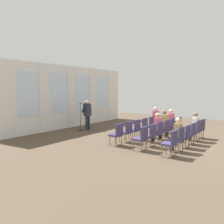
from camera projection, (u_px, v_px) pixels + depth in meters
ground_plane at (178, 145)px, 8.77m from camera, size 17.52×17.52×0.00m
rear_partition at (72, 97)px, 12.75m from camera, size 9.44×0.14×3.70m
speaker at (87, 113)px, 11.85m from camera, size 0.51×0.69×1.69m
mic_stand at (80, 124)px, 11.85m from camera, size 0.28×0.28×1.55m
chair_r0_c0 at (117, 133)px, 8.54m from camera, size 0.46×0.44×0.94m
chair_r0_c1 at (127, 130)px, 9.08m from camera, size 0.46×0.44×0.94m
chair_r0_c2 at (135, 128)px, 9.62m from camera, size 0.46×0.44×0.94m
chair_r0_c3 at (143, 126)px, 10.16m from camera, size 0.46×0.44×0.94m
chair_r0_c4 at (150, 124)px, 10.70m from camera, size 0.46×0.44×0.94m
chair_r0_c5 at (156, 123)px, 11.24m from camera, size 0.46×0.44×0.94m
audience_r0_c5 at (155, 118)px, 11.27m from camera, size 0.36×0.39×1.38m
chair_r1_c0 at (142, 137)px, 7.83m from camera, size 0.46×0.44×0.94m
chair_r1_c1 at (150, 134)px, 8.37m from camera, size 0.46×0.44×0.94m
chair_r1_c2 at (158, 131)px, 8.91m from camera, size 0.46×0.44×0.94m
audience_r1_c2 at (157, 126)px, 8.94m from camera, size 0.36×0.39×1.32m
chair_r1_c3 at (165, 129)px, 9.45m from camera, size 0.46×0.44×0.94m
audience_r1_c3 at (164, 124)px, 9.48m from camera, size 0.36×0.39×1.39m
chair_r1_c4 at (171, 127)px, 9.99m from camera, size 0.46×0.44×0.94m
audience_r1_c4 at (170, 122)px, 10.02m from camera, size 0.36×0.39×1.38m
chair_r1_c5 at (177, 125)px, 10.53m from camera, size 0.46×0.44×0.94m
chair_r2_c0 at (171, 142)px, 7.13m from camera, size 0.46×0.44×0.94m
chair_r2_c1 at (179, 138)px, 7.67m from camera, size 0.46×0.44×0.94m
audience_r2_c1 at (177, 133)px, 7.70m from camera, size 0.36×0.39×1.29m
chair_r2_c2 at (185, 135)px, 8.20m from camera, size 0.46×0.44×0.94m
chair_r2_c3 at (191, 132)px, 8.74m from camera, size 0.46×0.44×0.94m
chair_r2_c4 at (196, 130)px, 9.28m from camera, size 0.46×0.44×0.94m
audience_r2_c4 at (194, 125)px, 9.31m from camera, size 0.36×0.39×1.30m
chair_r2_c5 at (200, 127)px, 9.82m from camera, size 0.46×0.44×0.94m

